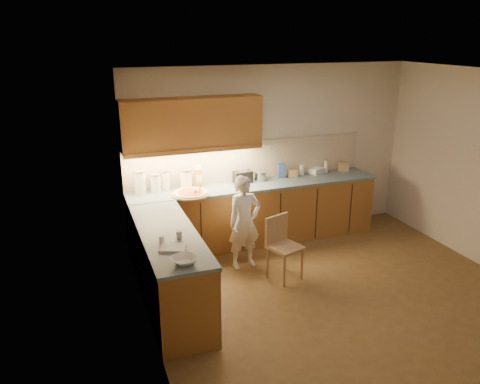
# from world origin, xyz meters

# --- Properties ---
(room) EXTENTS (4.54, 4.50, 2.62)m
(room) POSITION_xyz_m (0.00, 0.00, 1.68)
(room) COLOR brown
(room) RESTS_ON ground
(l_counter) EXTENTS (3.77, 2.62, 0.92)m
(l_counter) POSITION_xyz_m (-0.92, 1.25, 0.46)
(l_counter) COLOR #97602C
(l_counter) RESTS_ON ground
(backsplash) EXTENTS (3.75, 0.02, 0.58)m
(backsplash) POSITION_xyz_m (-0.38, 1.99, 1.21)
(backsplash) COLOR #C5B499
(backsplash) RESTS_ON l_counter
(upper_cabinets) EXTENTS (1.95, 0.36, 0.73)m
(upper_cabinets) POSITION_xyz_m (-1.27, 1.82, 1.85)
(upper_cabinets) COLOR #97602C
(upper_cabinets) RESTS_ON ground
(pizza_on_board) EXTENTS (0.52, 0.52, 0.21)m
(pizza_on_board) POSITION_xyz_m (-1.40, 1.53, 0.94)
(pizza_on_board) COLOR tan
(pizza_on_board) RESTS_ON l_counter
(child) EXTENTS (0.50, 0.36, 1.28)m
(child) POSITION_xyz_m (-0.81, 1.00, 0.64)
(child) COLOR white
(child) RESTS_ON ground
(wooden_chair) EXTENTS (0.47, 0.47, 0.82)m
(wooden_chair) POSITION_xyz_m (-0.46, 0.56, 0.48)
(wooden_chair) COLOR tan
(wooden_chair) RESTS_ON ground
(mixing_bowl) EXTENTS (0.31, 0.31, 0.06)m
(mixing_bowl) POSITION_xyz_m (-1.95, -0.40, 0.95)
(mixing_bowl) COLOR white
(mixing_bowl) RESTS_ON l_counter
(canister_a) EXTENTS (0.17, 0.17, 0.33)m
(canister_a) POSITION_xyz_m (-2.03, 1.83, 1.09)
(canister_a) COLOR silver
(canister_a) RESTS_ON l_counter
(canister_b) EXTENTS (0.15, 0.15, 0.26)m
(canister_b) POSITION_xyz_m (-1.82, 1.83, 1.05)
(canister_b) COLOR white
(canister_b) RESTS_ON l_counter
(canister_c) EXTENTS (0.15, 0.15, 0.29)m
(canister_c) POSITION_xyz_m (-1.68, 1.88, 1.06)
(canister_c) COLOR white
(canister_c) RESTS_ON l_counter
(canister_d) EXTENTS (0.17, 0.17, 0.28)m
(canister_d) POSITION_xyz_m (-1.38, 1.85, 1.06)
(canister_d) COLOR white
(canister_d) RESTS_ON l_counter
(oil_jug) EXTENTS (0.11, 0.09, 0.32)m
(oil_jug) POSITION_xyz_m (-1.20, 1.85, 1.06)
(oil_jug) COLOR gold
(oil_jug) RESTS_ON l_counter
(toaster) EXTENTS (0.28, 0.17, 0.18)m
(toaster) POSITION_xyz_m (-0.53, 1.82, 1.01)
(toaster) COLOR black
(toaster) RESTS_ON l_counter
(steel_pot) EXTENTS (0.19, 0.19, 0.14)m
(steel_pot) POSITION_xyz_m (-0.25, 1.83, 0.99)
(steel_pot) COLOR #B3B3B8
(steel_pot) RESTS_ON l_counter
(blue_box) EXTENTS (0.12, 0.10, 0.22)m
(blue_box) POSITION_xyz_m (0.12, 1.86, 1.03)
(blue_box) COLOR #3552A1
(blue_box) RESTS_ON l_counter
(card_box_a) EXTENTS (0.17, 0.14, 0.11)m
(card_box_a) POSITION_xyz_m (0.31, 1.85, 0.97)
(card_box_a) COLOR tan
(card_box_a) RESTS_ON l_counter
(white_bottle) EXTENTS (0.06, 0.06, 0.16)m
(white_bottle) POSITION_xyz_m (0.47, 1.87, 1.00)
(white_bottle) COLOR white
(white_bottle) RESTS_ON l_counter
(flat_pack) EXTENTS (0.26, 0.22, 0.09)m
(flat_pack) POSITION_xyz_m (0.73, 1.87, 0.96)
(flat_pack) COLOR white
(flat_pack) RESTS_ON l_counter
(tall_jar) EXTENTS (0.07, 0.07, 0.21)m
(tall_jar) POSITION_xyz_m (0.90, 1.87, 1.03)
(tall_jar) COLOR white
(tall_jar) RESTS_ON l_counter
(card_box_b) EXTENTS (0.21, 0.19, 0.13)m
(card_box_b) POSITION_xyz_m (1.21, 1.87, 0.99)
(card_box_b) COLOR tan
(card_box_b) RESTS_ON l_counter
(dough_cloth) EXTENTS (0.32, 0.29, 0.02)m
(dough_cloth) POSITION_xyz_m (-1.99, -0.04, 0.93)
(dough_cloth) COLOR white
(dough_cloth) RESTS_ON l_counter
(spice_jar_a) EXTENTS (0.07, 0.07, 0.08)m
(spice_jar_a) POSITION_xyz_m (-2.07, 0.13, 0.96)
(spice_jar_a) COLOR white
(spice_jar_a) RESTS_ON l_counter
(spice_jar_b) EXTENTS (0.08, 0.08, 0.08)m
(spice_jar_b) POSITION_xyz_m (-1.87, 0.19, 0.96)
(spice_jar_b) COLOR silver
(spice_jar_b) RESTS_ON l_counter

